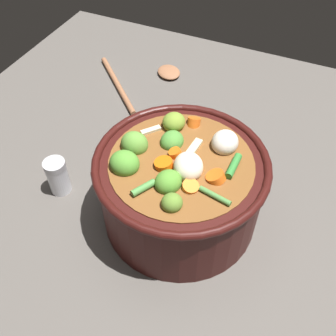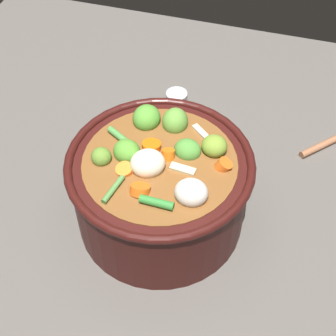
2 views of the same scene
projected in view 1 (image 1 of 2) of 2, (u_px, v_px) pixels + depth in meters
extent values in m
plane|color=#514C47|center=(179.00, 214.00, 0.66)|extent=(1.10, 1.10, 0.00)
cylinder|color=#38110F|center=(180.00, 190.00, 0.62)|extent=(0.25, 0.25, 0.13)
torus|color=#38110F|center=(181.00, 163.00, 0.57)|extent=(0.26, 0.26, 0.01)
cylinder|color=brown|center=(180.00, 188.00, 0.61)|extent=(0.21, 0.21, 0.12)
ellipsoid|color=#529532|center=(125.00, 163.00, 0.56)|extent=(0.04, 0.04, 0.04)
ellipsoid|color=#4C8D36|center=(172.00, 141.00, 0.59)|extent=(0.04, 0.04, 0.03)
ellipsoid|color=#549330|center=(166.00, 182.00, 0.54)|extent=(0.05, 0.05, 0.03)
ellipsoid|color=olive|center=(174.00, 122.00, 0.61)|extent=(0.05, 0.05, 0.03)
ellipsoid|color=#5E9539|center=(134.00, 145.00, 0.59)|extent=(0.05, 0.04, 0.04)
ellipsoid|color=olive|center=(172.00, 203.00, 0.51)|extent=(0.04, 0.04, 0.03)
cylinder|color=orange|center=(190.00, 187.00, 0.54)|extent=(0.03, 0.03, 0.02)
cylinder|color=#E75E0D|center=(164.00, 165.00, 0.56)|extent=(0.03, 0.03, 0.02)
cylinder|color=orange|center=(194.00, 122.00, 0.62)|extent=(0.02, 0.03, 0.02)
cylinder|color=orange|center=(176.00, 154.00, 0.58)|extent=(0.03, 0.02, 0.02)
cylinder|color=orange|center=(216.00, 177.00, 0.55)|extent=(0.03, 0.03, 0.02)
ellipsoid|color=beige|center=(225.00, 142.00, 0.59)|extent=(0.04, 0.04, 0.03)
ellipsoid|color=beige|center=(188.00, 167.00, 0.55)|extent=(0.06, 0.06, 0.04)
cylinder|color=#4C8C40|center=(143.00, 188.00, 0.53)|extent=(0.03, 0.04, 0.01)
cylinder|color=#328033|center=(234.00, 166.00, 0.56)|extent=(0.01, 0.04, 0.01)
cylinder|color=#4E8640|center=(215.00, 196.00, 0.52)|extent=(0.05, 0.02, 0.01)
cube|color=beige|center=(194.00, 147.00, 0.59)|extent=(0.01, 0.04, 0.01)
cube|color=beige|center=(151.00, 130.00, 0.61)|extent=(0.03, 0.03, 0.01)
ellipsoid|color=#935E3E|center=(169.00, 72.00, 0.93)|extent=(0.08, 0.08, 0.01)
cylinder|color=#935E3E|center=(118.00, 85.00, 0.90)|extent=(0.17, 0.16, 0.01)
cylinder|color=silver|center=(58.00, 179.00, 0.68)|extent=(0.04, 0.04, 0.06)
cylinder|color=#B7B7BC|center=(54.00, 165.00, 0.66)|extent=(0.04, 0.04, 0.01)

